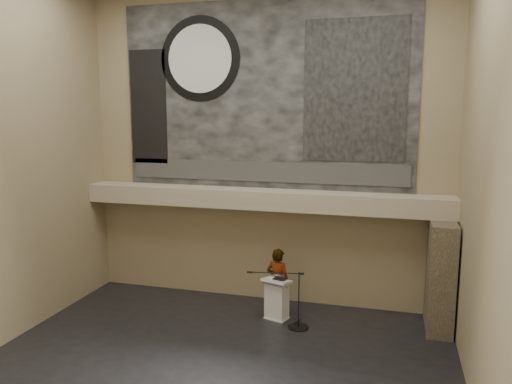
% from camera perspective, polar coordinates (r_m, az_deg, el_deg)
% --- Properties ---
extents(floor, '(10.00, 10.00, 0.00)m').
position_cam_1_polar(floor, '(11.15, -4.67, -19.14)').
color(floor, black).
rests_on(floor, ground).
extents(wall_back, '(10.00, 0.02, 8.50)m').
position_cam_1_polar(wall_back, '(13.67, 0.90, 4.87)').
color(wall_back, '#8A7A57').
rests_on(wall_back, floor).
extents(wall_front, '(10.00, 0.02, 8.50)m').
position_cam_1_polar(wall_front, '(6.31, -17.80, -0.74)').
color(wall_front, '#8A7A57').
rests_on(wall_front, floor).
extents(wall_left, '(0.02, 8.00, 8.50)m').
position_cam_1_polar(wall_left, '(12.52, -27.01, 3.46)').
color(wall_left, '#8A7A57').
rests_on(wall_left, floor).
extents(wall_right, '(0.02, 8.00, 8.50)m').
position_cam_1_polar(wall_right, '(9.37, 25.01, 1.98)').
color(wall_right, '#8A7A57').
rests_on(wall_right, floor).
extents(soffit, '(10.00, 0.80, 0.50)m').
position_cam_1_polar(soffit, '(13.45, 0.46, -0.79)').
color(soffit, tan).
rests_on(soffit, wall_back).
extents(sprinkler_left, '(0.04, 0.04, 0.06)m').
position_cam_1_polar(sprinkler_left, '(13.95, -5.96, -1.64)').
color(sprinkler_left, '#B2893D').
rests_on(sprinkler_left, soffit).
extents(sprinkler_right, '(0.04, 0.04, 0.06)m').
position_cam_1_polar(sprinkler_right, '(13.09, 8.46, -2.41)').
color(sprinkler_right, '#B2893D').
rests_on(sprinkler_right, soffit).
extents(banner, '(8.00, 0.05, 5.00)m').
position_cam_1_polar(banner, '(13.60, 0.88, 10.96)').
color(banner, black).
rests_on(banner, wall_back).
extents(banner_text_strip, '(7.76, 0.02, 0.55)m').
position_cam_1_polar(banner_text_strip, '(13.66, 0.82, 2.34)').
color(banner_text_strip, '#2F2F2F').
rests_on(banner_text_strip, banner).
extents(banner_clock_rim, '(2.30, 0.02, 2.30)m').
position_cam_1_polar(banner_clock_rim, '(14.19, -6.44, 14.88)').
color(banner_clock_rim, black).
rests_on(banner_clock_rim, banner).
extents(banner_clock_face, '(1.84, 0.02, 1.84)m').
position_cam_1_polar(banner_clock_face, '(14.17, -6.47, 14.89)').
color(banner_clock_face, silver).
rests_on(banner_clock_face, banner).
extents(banner_building_print, '(2.60, 0.02, 3.60)m').
position_cam_1_polar(banner_building_print, '(13.16, 11.20, 11.28)').
color(banner_building_print, black).
rests_on(banner_building_print, banner).
extents(banner_brick_print, '(1.10, 0.02, 3.20)m').
position_cam_1_polar(banner_brick_print, '(14.79, -12.19, 9.46)').
color(banner_brick_print, black).
rests_on(banner_brick_print, banner).
extents(stone_pier, '(0.60, 1.40, 2.70)m').
position_cam_1_polar(stone_pier, '(13.01, 20.35, -9.00)').
color(stone_pier, '#3F3527').
rests_on(stone_pier, floor).
extents(lectern, '(0.79, 0.67, 1.13)m').
position_cam_1_polar(lectern, '(12.95, 2.38, -12.23)').
color(lectern, silver).
rests_on(lectern, floor).
extents(binder, '(0.36, 0.32, 0.04)m').
position_cam_1_polar(binder, '(12.75, 2.75, -9.88)').
color(binder, black).
rests_on(binder, lectern).
extents(papers, '(0.25, 0.31, 0.00)m').
position_cam_1_polar(papers, '(12.77, 1.63, -9.92)').
color(papers, white).
rests_on(papers, lectern).
extents(speaker_person, '(0.74, 0.58, 1.79)m').
position_cam_1_polar(speaker_person, '(13.19, 2.52, -10.23)').
color(speaker_person, white).
rests_on(speaker_person, floor).
extents(mic_stand, '(1.51, 0.52, 1.43)m').
position_cam_1_polar(mic_stand, '(12.73, 4.65, -14.29)').
color(mic_stand, black).
rests_on(mic_stand, floor).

